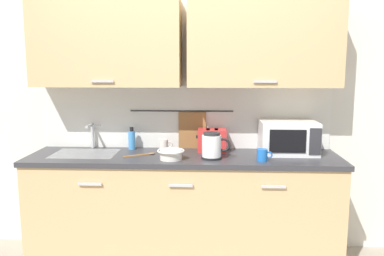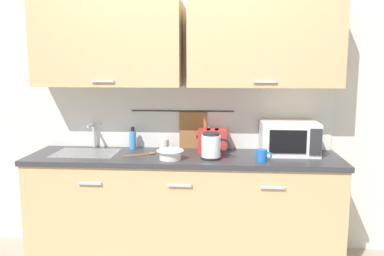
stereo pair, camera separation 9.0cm
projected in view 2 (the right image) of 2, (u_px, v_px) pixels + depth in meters
The scene contains 11 objects.
counter_unit at pixel (182, 207), 3.35m from camera, with size 2.53×0.64×0.90m.
back_wall_assembly at pixel (186, 78), 3.41m from camera, with size 3.70×0.41×2.50m.
sink_faucet at pixel (93, 132), 3.54m from camera, with size 0.09×0.17×0.22m.
microwave at pixel (289, 138), 3.30m from camera, with size 0.46×0.35×0.27m.
electric_kettle at pixel (212, 146), 3.13m from camera, with size 0.23×0.16×0.21m.
dish_soap_bottle at pixel (133, 139), 3.50m from camera, with size 0.06×0.06×0.20m.
mug_near_sink at pixel (165, 145), 3.47m from camera, with size 0.12×0.08×0.09m.
mixing_bowl at pixel (170, 154), 3.12m from camera, with size 0.21×0.21×0.08m.
toaster at pixel (212, 140), 3.40m from camera, with size 0.26×0.17×0.19m.
mug_by_kettle at pixel (262, 156), 3.05m from camera, with size 0.12×0.08×0.09m.
wooden_spoon at pixel (144, 154), 3.28m from camera, with size 0.25×0.17×0.01m.
Camera 2 is at (0.31, -2.89, 1.63)m, focal length 37.57 mm.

